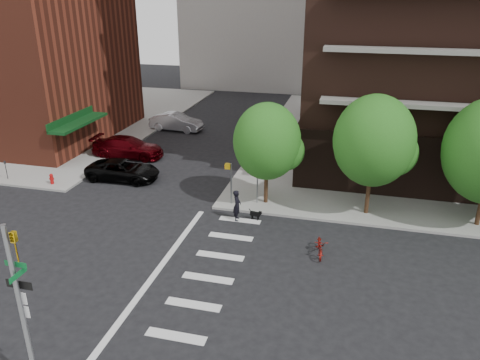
{
  "coord_description": "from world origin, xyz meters",
  "views": [
    {
      "loc": [
        8.88,
        -17.23,
        12.33
      ],
      "look_at": [
        3.0,
        6.0,
        2.5
      ],
      "focal_mm": 35.0,
      "sensor_mm": 36.0,
      "label": 1
    }
  ],
  "objects_px": {
    "parked_car_maroon": "(128,147)",
    "fire_hydrant": "(52,178)",
    "traffic_signal": "(25,323)",
    "parked_car_silver": "(176,122)",
    "scooter": "(320,246)",
    "dog_walker": "(237,205)",
    "parked_car_black": "(123,170)"
  },
  "relations": [
    {
      "from": "parked_car_maroon",
      "to": "dog_walker",
      "type": "xyz_separation_m",
      "value": [
        11.02,
        -8.41,
        0.11
      ]
    },
    {
      "from": "parked_car_maroon",
      "to": "fire_hydrant",
      "type": "bearing_deg",
      "value": 157.95
    },
    {
      "from": "fire_hydrant",
      "to": "dog_walker",
      "type": "relative_size",
      "value": 0.4
    },
    {
      "from": "parked_car_silver",
      "to": "scooter",
      "type": "relative_size",
      "value": 2.65
    },
    {
      "from": "fire_hydrant",
      "to": "scooter",
      "type": "distance_m",
      "value": 18.81
    },
    {
      "from": "parked_car_black",
      "to": "parked_car_silver",
      "type": "height_order",
      "value": "parked_car_silver"
    },
    {
      "from": "traffic_signal",
      "to": "parked_car_black",
      "type": "relative_size",
      "value": 1.19
    },
    {
      "from": "parked_car_maroon",
      "to": "parked_car_silver",
      "type": "distance_m",
      "value": 8.02
    },
    {
      "from": "traffic_signal",
      "to": "parked_car_silver",
      "type": "height_order",
      "value": "traffic_signal"
    },
    {
      "from": "parked_car_silver",
      "to": "scooter",
      "type": "bearing_deg",
      "value": -138.41
    },
    {
      "from": "parked_car_black",
      "to": "dog_walker",
      "type": "distance_m",
      "value": 10.05
    },
    {
      "from": "traffic_signal",
      "to": "fire_hydrant",
      "type": "bearing_deg",
      "value": 123.26
    },
    {
      "from": "parked_car_silver",
      "to": "fire_hydrant",
      "type": "bearing_deg",
      "value": 170.74
    },
    {
      "from": "fire_hydrant",
      "to": "parked_car_silver",
      "type": "distance_m",
      "value": 14.94
    },
    {
      "from": "parked_car_black",
      "to": "dog_walker",
      "type": "bearing_deg",
      "value": -115.02
    },
    {
      "from": "parked_car_maroon",
      "to": "parked_car_silver",
      "type": "relative_size",
      "value": 1.14
    },
    {
      "from": "parked_car_silver",
      "to": "traffic_signal",
      "type": "bearing_deg",
      "value": -163.95
    },
    {
      "from": "fire_hydrant",
      "to": "parked_car_silver",
      "type": "height_order",
      "value": "parked_car_silver"
    },
    {
      "from": "fire_hydrant",
      "to": "parked_car_maroon",
      "type": "xyz_separation_m",
      "value": [
        2.3,
        6.61,
        0.26
      ]
    },
    {
      "from": "parked_car_black",
      "to": "dog_walker",
      "type": "height_order",
      "value": "dog_walker"
    },
    {
      "from": "traffic_signal",
      "to": "fire_hydrant",
      "type": "distance_m",
      "value": 18.42
    },
    {
      "from": "fire_hydrant",
      "to": "dog_walker",
      "type": "height_order",
      "value": "dog_walker"
    },
    {
      "from": "traffic_signal",
      "to": "dog_walker",
      "type": "xyz_separation_m",
      "value": [
        3.29,
        13.49,
        -1.78
      ]
    },
    {
      "from": "parked_car_black",
      "to": "parked_car_silver",
      "type": "relative_size",
      "value": 1.02
    },
    {
      "from": "traffic_signal",
      "to": "parked_car_maroon",
      "type": "bearing_deg",
      "value": 109.44
    },
    {
      "from": "parked_car_maroon",
      "to": "traffic_signal",
      "type": "bearing_deg",
      "value": -163.42
    },
    {
      "from": "parked_car_silver",
      "to": "scooter",
      "type": "distance_m",
      "value": 24.25
    },
    {
      "from": "traffic_signal",
      "to": "dog_walker",
      "type": "height_order",
      "value": "traffic_signal"
    },
    {
      "from": "parked_car_black",
      "to": "scooter",
      "type": "relative_size",
      "value": 2.71
    },
    {
      "from": "parked_car_maroon",
      "to": "scooter",
      "type": "distance_m",
      "value": 19.42
    },
    {
      "from": "fire_hydrant",
      "to": "scooter",
      "type": "relative_size",
      "value": 0.4
    },
    {
      "from": "scooter",
      "to": "dog_walker",
      "type": "height_order",
      "value": "dog_walker"
    }
  ]
}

